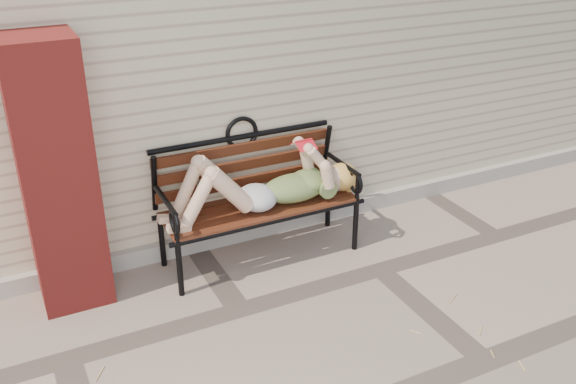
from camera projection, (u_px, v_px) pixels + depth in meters
ground at (380, 270)px, 5.28m from camera, size 80.00×80.00×0.00m
house_wall at (236, 21)px, 7.05m from camera, size 8.00×4.00×3.00m
foundation_strip at (323, 213)px, 6.03m from camera, size 8.00×0.10×0.15m
brick_pillar at (57, 176)px, 4.53m from camera, size 0.50×0.50×2.00m
garden_bench at (254, 183)px, 5.27m from camera, size 1.77×0.71×1.15m
reading_woman at (263, 185)px, 5.15m from camera, size 1.67×0.38×0.53m
straw_scatter at (279, 370)px, 4.18m from camera, size 2.86×1.55×0.01m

